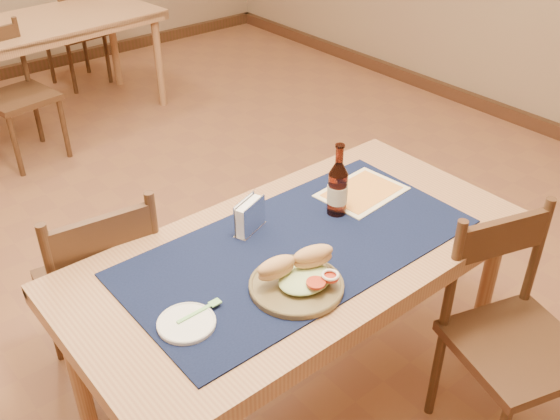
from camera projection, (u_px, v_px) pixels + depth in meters
room at (158, 3)px, 2.27m from camera, size 6.04×7.04×2.84m
main_table at (298, 266)px, 2.15m from camera, size 1.60×0.80×0.75m
placemat at (299, 246)px, 2.11m from camera, size 1.20×0.60×0.01m
baseboard at (188, 288)px, 3.01m from camera, size 6.00×7.00×0.10m
back_table at (45, 32)px, 4.37m from camera, size 1.64×0.94×0.75m
chair_main_far at (102, 287)px, 2.36m from camera, size 0.47×0.47×0.91m
chair_main_near at (512, 335)px, 2.15m from camera, size 0.52×0.52×0.90m
chair_back_near at (15, 93)px, 4.00m from camera, size 0.46×0.46×0.87m
chair_back_far at (76, 32)px, 5.10m from camera, size 0.45×0.45×0.86m
sandwich_plate at (298, 279)px, 1.91m from camera, size 0.30×0.29×0.11m
side_plate at (186, 323)px, 1.78m from camera, size 0.17×0.17×0.01m
fork at (203, 309)px, 1.82m from camera, size 0.15×0.03×0.00m
beer_bottle at (338, 188)px, 2.22m from camera, size 0.07×0.07×0.28m
napkin_holder at (250, 217)px, 2.15m from camera, size 0.15×0.09×0.12m
menu_card at (362, 192)px, 2.39m from camera, size 0.33×0.26×0.01m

